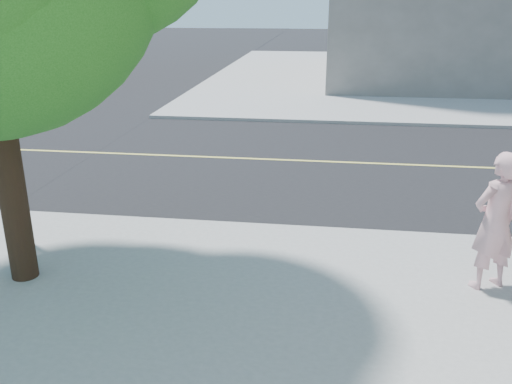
# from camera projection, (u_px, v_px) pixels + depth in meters

# --- Properties ---
(ground) EXTENTS (140.00, 140.00, 0.00)m
(ground) POSITION_uv_depth(u_px,v_px,m) (49.00, 218.00, 10.35)
(ground) COLOR black
(ground) RESTS_ON ground
(road_ew) EXTENTS (140.00, 9.00, 0.01)m
(road_ew) POSITION_uv_depth(u_px,v_px,m) (132.00, 154.00, 14.54)
(road_ew) COLOR black
(road_ew) RESTS_ON ground
(sidewalk_ne) EXTENTS (29.00, 25.00, 0.12)m
(sidewalk_ne) POSITION_uv_depth(u_px,v_px,m) (489.00, 77.00, 28.64)
(sidewalk_ne) COLOR #979797
(sidewalk_ne) RESTS_ON ground
(man_on_phone) EXTENTS (0.85, 0.75, 1.97)m
(man_on_phone) POSITION_uv_depth(u_px,v_px,m) (495.00, 222.00, 7.33)
(man_on_phone) COLOR #DAA4AC
(man_on_phone) RESTS_ON sidewalk_se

